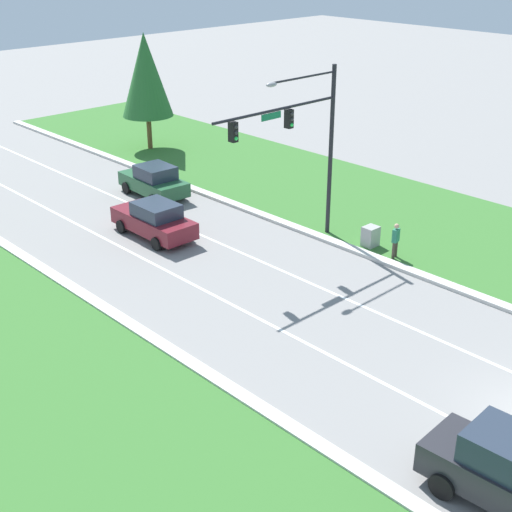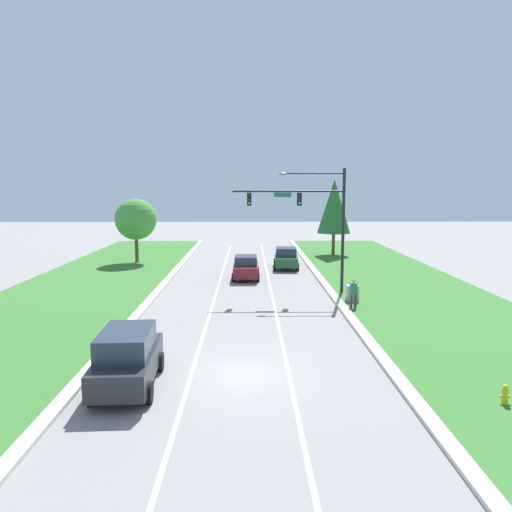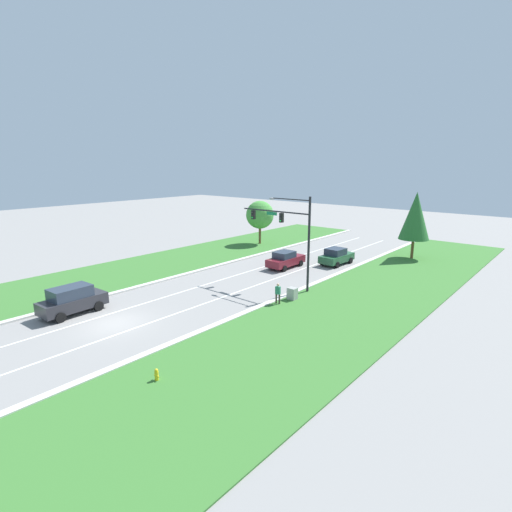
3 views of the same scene
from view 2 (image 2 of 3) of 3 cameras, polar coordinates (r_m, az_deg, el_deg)
The scene contains 14 objects.
ground_plane at distance 18.72m, azimuth -1.84°, elevation -13.58°, with size 160.00×160.00×0.00m, color gray.
curb_strip_right at distance 19.43m, azimuth 15.51°, elevation -12.82°, with size 0.50×90.00×0.15m.
curb_strip_left at distance 19.63m, azimuth -19.00°, elevation -12.75°, with size 0.50×90.00×0.15m.
lane_stripe_inner_left at distance 18.84m, azimuth -7.48°, elevation -13.50°, with size 0.14×81.00×0.01m.
lane_stripe_inner_right at distance 18.77m, azimuth 3.82°, elevation -13.52°, with size 0.14×81.00×0.01m.
traffic_signal_mast at distance 31.89m, azimuth 6.44°, elevation 5.09°, with size 7.14×0.41×8.01m.
forest_sedan at distance 42.18m, azimuth 3.45°, elevation -0.23°, with size 2.25×4.43×1.78m.
charcoal_suv at distance 18.00m, azimuth -14.49°, elevation -11.20°, with size 2.21×4.68×2.04m.
burgundy_sedan at distance 37.49m, azimuth -1.17°, elevation -1.27°, with size 2.04×4.64×1.74m.
utility_cabinet at distance 30.47m, azimuth 10.94°, elevation -4.24°, with size 0.70×0.60×1.01m.
pedestrian at distance 28.84m, azimuth 11.09°, elevation -4.07°, with size 0.42×0.30×1.69m.
fire_hydrant at distance 18.10m, azimuth 26.57°, elevation -14.06°, with size 0.34×0.20×0.70m.
conifer_near_right_tree at distance 50.15m, azimuth 8.92°, elevation 5.61°, with size 3.30×3.30×7.56m.
oak_near_left_tree at distance 46.00m, azimuth -13.59°, elevation 4.08°, with size 3.68×3.68×5.79m.
Camera 2 is at (0.34, -17.41, 6.87)m, focal length 35.00 mm.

